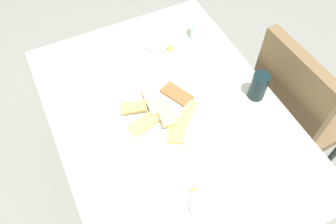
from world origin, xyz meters
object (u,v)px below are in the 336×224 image
(dining_table, at_px, (169,127))
(fork, at_px, (92,52))
(salad_plate_greens, at_px, (157,43))
(drinking_glass, at_px, (199,29))
(soda_can, at_px, (259,86))
(dining_chair, at_px, (296,108))
(spoon, at_px, (100,50))
(salad_plate_rice, at_px, (208,203))
(pide_platter, at_px, (165,115))
(paper_napkin, at_px, (96,52))

(dining_table, bearing_deg, fork, -160.27)
(salad_plate_greens, bearing_deg, drinking_glass, 80.54)
(salad_plate_greens, relative_size, drinking_glass, 1.98)
(salad_plate_greens, distance_m, soda_can, 0.50)
(dining_chair, relative_size, spoon, 5.62)
(dining_table, bearing_deg, drinking_glass, 137.39)
(dining_table, xyz_separation_m, salad_plate_greens, (-0.37, 0.12, 0.10))
(soda_can, bearing_deg, salad_plate_rice, -52.35)
(dining_table, xyz_separation_m, drinking_glass, (-0.34, 0.31, 0.13))
(spoon, bearing_deg, soda_can, 53.87)
(pide_platter, height_order, salad_plate_greens, salad_plate_greens)
(salad_plate_rice, height_order, spoon, salad_plate_rice)
(salad_plate_greens, bearing_deg, dining_chair, 47.54)
(soda_can, bearing_deg, drinking_glass, -173.32)
(dining_chair, bearing_deg, salad_plate_rice, -67.12)
(dining_table, height_order, soda_can, soda_can)
(fork, height_order, spoon, same)
(dining_chair, xyz_separation_m, drinking_glass, (-0.43, -0.31, 0.27))
(soda_can, bearing_deg, pide_platter, -100.24)
(dining_table, distance_m, pide_platter, 0.10)
(dining_chair, xyz_separation_m, salad_plate_greens, (-0.46, -0.50, 0.23))
(pide_platter, distance_m, soda_can, 0.39)
(drinking_glass, height_order, fork, drinking_glass)
(salad_plate_greens, relative_size, soda_can, 1.66)
(salad_plate_greens, height_order, paper_napkin, salad_plate_greens)
(dining_table, height_order, drinking_glass, drinking_glass)
(dining_table, bearing_deg, salad_plate_rice, -6.81)
(dining_table, distance_m, fork, 0.49)
(paper_napkin, bearing_deg, soda_can, 44.18)
(dining_chair, relative_size, salad_plate_greens, 4.61)
(salad_plate_greens, xyz_separation_m, salad_plate_rice, (0.74, -0.16, 0.00))
(drinking_glass, bearing_deg, soda_can, 6.68)
(salad_plate_rice, distance_m, fork, 0.84)
(drinking_glass, bearing_deg, salad_plate_greens, -99.46)
(pide_platter, xyz_separation_m, spoon, (-0.45, -0.11, -0.01))
(dining_chair, relative_size, drinking_glass, 9.14)
(spoon, bearing_deg, dining_chair, 64.65)
(soda_can, distance_m, spoon, 0.71)
(pide_platter, xyz_separation_m, drinking_glass, (-0.33, 0.33, 0.04))
(soda_can, xyz_separation_m, drinking_glass, (-0.40, -0.05, -0.01))
(salad_plate_rice, height_order, paper_napkin, salad_plate_rice)
(spoon, bearing_deg, salad_plate_greens, 81.72)
(dining_chair, distance_m, drinking_glass, 0.59)
(pide_platter, xyz_separation_m, salad_plate_greens, (-0.37, 0.14, 0.00))
(fork, bearing_deg, dining_table, 30.84)
(drinking_glass, bearing_deg, paper_napkin, -104.34)
(salad_plate_rice, height_order, fork, salad_plate_rice)
(soda_can, relative_size, paper_napkin, 0.79)
(soda_can, bearing_deg, paper_napkin, -135.82)
(salad_plate_greens, height_order, spoon, salad_plate_greens)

